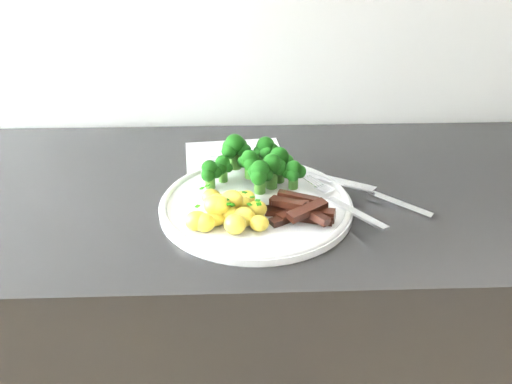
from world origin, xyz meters
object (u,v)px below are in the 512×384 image
plate (256,203)px  knife (381,199)px  counter (258,361)px  recipe_paper (238,169)px  broccoli (255,161)px  beef_strips (300,210)px  fork (344,204)px  potatoes (228,209)px

plate → knife: size_ratio=1.63×
counter → recipe_paper: (-0.03, 0.07, 0.43)m
counter → broccoli: size_ratio=13.05×
plate → beef_strips: bearing=-35.8°
recipe_paper → knife: size_ratio=1.51×
fork → beef_strips: bearing=-163.5°
recipe_paper → fork: (0.17, -0.17, 0.02)m
recipe_paper → broccoli: bearing=-66.1°
broccoli → beef_strips: size_ratio=1.64×
beef_strips → knife: beef_strips is taller
fork → knife: bearing=26.0°
plate → potatoes: 0.07m
potatoes → recipe_paper: bearing=85.0°
broccoli → knife: (0.21, -0.07, -0.04)m
counter → beef_strips: beef_strips is taller
plate → knife: bearing=2.3°
potatoes → knife: (0.25, 0.06, -0.02)m
counter → beef_strips: (0.06, -0.12, 0.45)m
broccoli → fork: bearing=-36.3°
broccoli → beef_strips: broccoli is taller
potatoes → knife: size_ratio=0.65×
plate → potatoes: size_ratio=2.52×
broccoli → knife: bearing=-18.1°
plate → knife: knife is taller
recipe_paper → knife: 0.27m
plate → broccoli: broccoli is taller
recipe_paper → beef_strips: beef_strips is taller
counter → fork: 0.48m
fork → knife: fork is taller
recipe_paper → knife: knife is taller
counter → plate: bearing=-94.8°
beef_strips → knife: 0.15m
potatoes → beef_strips: (0.11, 0.00, -0.01)m
broccoli → knife: size_ratio=0.92×
plate → beef_strips: size_ratio=2.91×
knife → plate: bearing=-177.7°
counter → knife: size_ratio=11.96×
recipe_paper → broccoli: size_ratio=1.64×
potatoes → fork: (0.18, 0.02, -0.01)m
beef_strips → broccoli: bearing=117.7°
counter → knife: knife is taller
counter → plate: 0.44m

